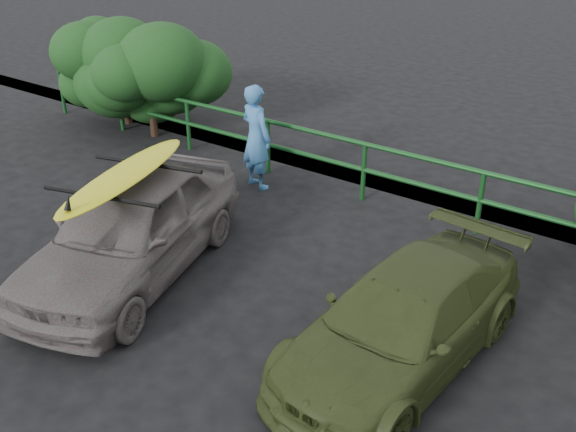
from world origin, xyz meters
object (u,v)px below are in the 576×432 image
guardrail (314,158)px  sedan (132,229)px  olive_vehicle (403,321)px  man (256,137)px  surfboard (125,175)px

guardrail → sedan: 3.84m
sedan → guardrail: bearing=68.8°
guardrail → olive_vehicle: 4.79m
guardrail → sedan: (-0.36, -3.82, 0.17)m
guardrail → man: (-0.79, -0.60, 0.40)m
surfboard → olive_vehicle: bearing=-9.0°
sedan → surfboard: 0.78m
man → sedan: bearing=112.0°
olive_vehicle → surfboard: 3.91m
guardrail → surfboard: 3.95m
sedan → man: bearing=81.7°
guardrail → surfboard: (-0.36, -3.82, 0.94)m
guardrail → sedan: size_ratio=3.48×
man → surfboard: (0.43, -3.22, 0.55)m
sedan → surfboard: (0.00, 0.00, 0.78)m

